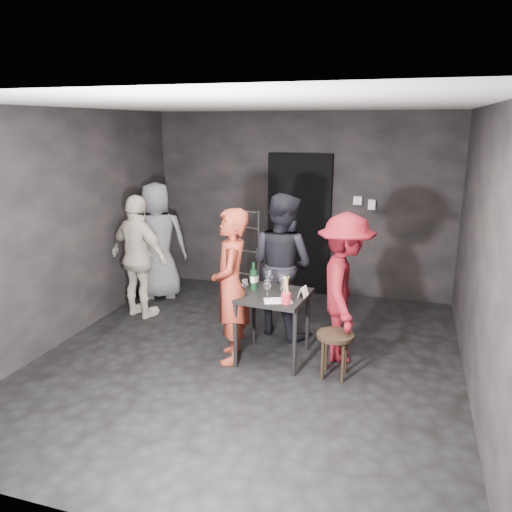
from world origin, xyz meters
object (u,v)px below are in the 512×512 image
(bystander_cream, at_px, (139,251))
(breadstick_cup, at_px, (286,290))
(woman_black, at_px, (282,254))
(hand_truck, at_px, (246,277))
(stool, at_px, (335,342))
(server_red, at_px, (231,278))
(tasting_table, at_px, (273,303))
(bystander_grey, at_px, (157,233))
(man_maroon, at_px, (345,282))
(wine_bottle, at_px, (253,279))

(bystander_cream, relative_size, breadstick_cup, 5.87)
(woman_black, bearing_deg, hand_truck, -31.47)
(hand_truck, xyz_separation_m, stool, (1.72, -2.28, 0.16))
(server_red, relative_size, woman_black, 0.93)
(tasting_table, distance_m, bystander_grey, 2.62)
(man_maroon, bearing_deg, hand_truck, 34.42)
(stool, distance_m, man_maroon, 0.67)
(tasting_table, height_order, breadstick_cup, breadstick_cup)
(stool, height_order, bystander_cream, bystander_cream)
(hand_truck, distance_m, server_red, 2.41)
(hand_truck, xyz_separation_m, woman_black, (0.91, -1.35, 0.78))
(woman_black, height_order, bystander_grey, woman_black)
(stool, xyz_separation_m, woman_black, (-0.81, 0.94, 0.62))
(woman_black, relative_size, breadstick_cup, 6.59)
(stool, xyz_separation_m, man_maroon, (0.02, 0.45, 0.50))
(bystander_grey, bearing_deg, hand_truck, -176.60)
(hand_truck, height_order, stool, hand_truck)
(hand_truck, height_order, server_red, server_red)
(hand_truck, height_order, bystander_grey, bystander_grey)
(tasting_table, bearing_deg, breadstick_cup, -49.58)
(tasting_table, bearing_deg, server_red, -160.51)
(man_maroon, height_order, bystander_grey, bystander_grey)
(server_red, distance_m, woman_black, 0.94)
(hand_truck, bearing_deg, wine_bottle, -53.97)
(man_maroon, bearing_deg, breadstick_cup, 123.48)
(man_maroon, bearing_deg, stool, 169.09)
(stool, xyz_separation_m, breadstick_cup, (-0.51, -0.03, 0.50))
(stool, height_order, breadstick_cup, breadstick_cup)
(stool, relative_size, bystander_cream, 0.26)
(stool, distance_m, wine_bottle, 1.11)
(bystander_grey, distance_m, wine_bottle, 2.35)
(bystander_grey, relative_size, wine_bottle, 6.34)
(hand_truck, bearing_deg, woman_black, -40.64)
(man_maroon, bearing_deg, server_red, 99.68)
(bystander_cream, bearing_deg, bystander_grey, -63.85)
(wine_bottle, bearing_deg, server_red, -128.18)
(bystander_cream, height_order, bystander_grey, bystander_grey)
(stool, relative_size, breadstick_cup, 1.54)
(hand_truck, bearing_deg, tasting_table, -48.92)
(tasting_table, relative_size, bystander_grey, 0.38)
(hand_truck, distance_m, breadstick_cup, 2.69)
(tasting_table, relative_size, wine_bottle, 2.41)
(stool, relative_size, woman_black, 0.23)
(woman_black, distance_m, bystander_grey, 2.18)
(tasting_table, bearing_deg, stool, -16.33)
(hand_truck, xyz_separation_m, man_maroon, (1.73, -1.84, 0.65))
(stool, relative_size, server_red, 0.25)
(server_red, height_order, man_maroon, server_red)
(man_maroon, bearing_deg, bystander_grey, 58.33)
(tasting_table, distance_m, man_maroon, 0.80)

